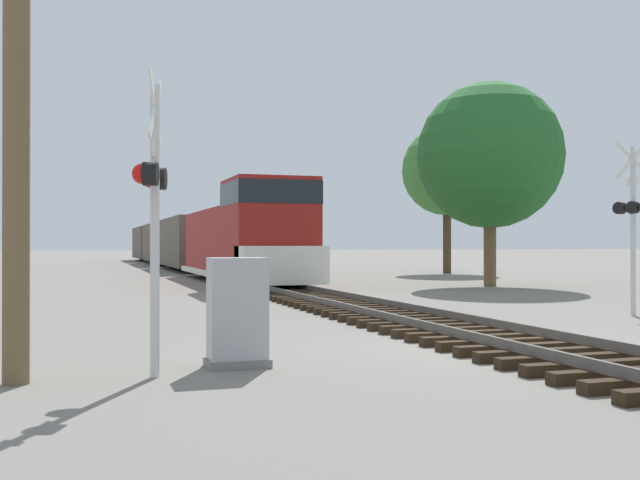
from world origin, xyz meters
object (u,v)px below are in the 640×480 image
object	(u,v)px
crossing_signal_far	(634,213)
tree_mid_background	(447,171)
tree_far_right	(490,156)
utility_pole	(17,0)
relay_cabinet	(237,313)
freight_train	(182,243)
crossing_signal_near	(153,194)

from	to	relation	value
crossing_signal_far	tree_mid_background	xyz separation A→B (m)	(8.00, 25.03, 3.59)
tree_far_right	utility_pole	bearing A→B (deg)	-134.33
relay_cabinet	utility_pole	distance (m)	4.91
freight_train	crossing_signal_far	world-z (taller)	crossing_signal_far
crossing_signal_near	relay_cabinet	distance (m)	2.07
relay_cabinet	tree_far_right	bearing A→B (deg)	50.27
utility_pole	tree_mid_background	world-z (taller)	utility_pole
crossing_signal_near	tree_mid_background	world-z (taller)	tree_mid_background
crossing_signal_near	utility_pole	world-z (taller)	utility_pole
utility_pole	tree_far_right	size ratio (longest dim) A/B	1.11
relay_cabinet	tree_far_right	xyz separation A→B (m)	(13.87, 16.69, 4.59)
freight_train	crossing_signal_far	bearing A→B (deg)	-81.16
crossing_signal_far	utility_pole	world-z (taller)	utility_pole
freight_train	crossing_signal_far	distance (m)	38.54
relay_cabinet	crossing_signal_far	bearing A→B (deg)	22.89
freight_train	crossing_signal_far	xyz separation A→B (m)	(5.92, -38.08, 0.68)
utility_pole	relay_cabinet	bearing A→B (deg)	8.52
relay_cabinet	utility_pole	size ratio (longest dim) A/B	0.17
crossing_signal_near	relay_cabinet	world-z (taller)	crossing_signal_near
crossing_signal_far	utility_pole	xyz separation A→B (m)	(-13.42, -4.89, 2.27)
crossing_signal_near	crossing_signal_far	size ratio (longest dim) A/B	0.93
relay_cabinet	freight_train	bearing A→B (deg)	83.77
crossing_signal_far	tree_mid_background	world-z (taller)	tree_mid_background
tree_mid_background	tree_far_right	bearing A→B (deg)	-110.12
crossing_signal_far	tree_far_right	world-z (taller)	tree_far_right
crossing_signal_near	crossing_signal_far	bearing A→B (deg)	127.09
freight_train	relay_cabinet	distance (m)	42.81
crossing_signal_far	utility_pole	bearing A→B (deg)	93.21
crossing_signal_far	tree_mid_background	distance (m)	26.52
utility_pole	tree_mid_background	size ratio (longest dim) A/B	1.06
utility_pole	tree_far_right	bearing A→B (deg)	45.67
crossing_signal_near	utility_pole	xyz separation A→B (m)	(-1.65, 0.04, 2.36)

